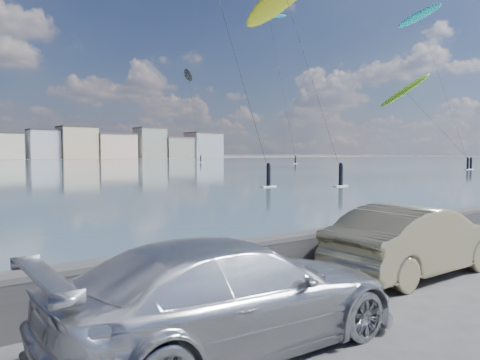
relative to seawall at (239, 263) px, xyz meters
name	(u,v)px	position (x,y,z in m)	size (l,w,h in m)	color
ground	(338,331)	(0.00, -2.70, -0.58)	(700.00, 700.00, 0.00)	#333335
seawall	(239,263)	(0.00, 0.00, 0.00)	(400.00, 0.36, 1.08)	#28282B
car_silver	(231,294)	(-1.76, -2.22, 0.23)	(2.26, 5.56, 1.61)	silver
car_champagne	(416,240)	(4.12, -1.42, 0.23)	(1.72, 4.94, 1.63)	tan
kitesurfer_1	(269,18)	(71.12, 83.71, 35.69)	(9.37, 12.96, 37.58)	#19BFBF
kitesurfer_3	(188,77)	(60.65, 105.93, 22.98)	(6.62, 10.98, 25.73)	black
kitesurfer_5	(405,92)	(67.53, 42.04, 12.94)	(7.05, 15.79, 17.18)	#8CD826
kitesurfer_13	(419,18)	(72.56, 42.78, 26.77)	(6.50, 17.04, 29.23)	#19BFBF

